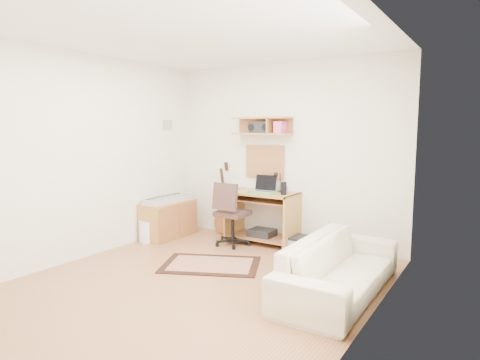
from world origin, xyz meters
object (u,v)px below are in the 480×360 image
Objects in this scene: printer at (303,244)px; task_chair at (233,213)px; sofa at (340,257)px; cabinet at (169,219)px; desk at (262,218)px.

task_chair is at bearing -156.35° from printer.
sofa is at bearing -26.00° from task_chair.
printer is (2.03, 0.46, -0.19)m from cabinet.
task_chair reaches higher than sofa.
task_chair is 2.08m from sofa.
cabinet is (-1.38, -0.48, -0.10)m from desk.
task_chair is 0.49× the size of sofa.
sofa is at bearing -37.54° from desk.
task_chair is (-0.30, -0.33, 0.09)m from desk.
sofa is (2.96, -0.74, 0.10)m from cabinet.
task_chair is 1.03× the size of cabinet.
cabinet is at bearing -172.85° from task_chair.
cabinet reaches higher than printer.
task_chair is 1.07m from printer.
printer is at bearing -1.75° from desk.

